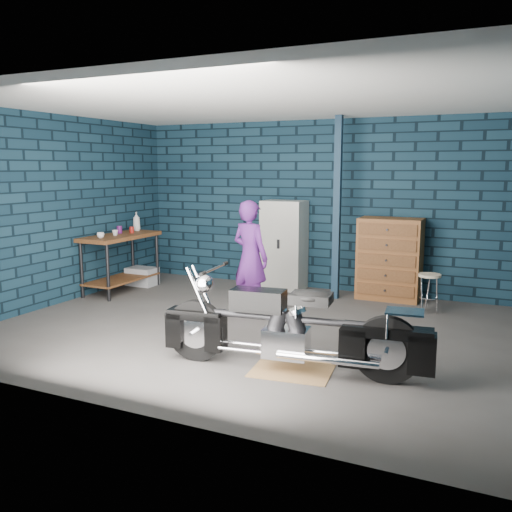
{
  "coord_description": "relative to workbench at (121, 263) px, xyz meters",
  "views": [
    {
      "loc": [
        2.81,
        -5.81,
        1.95
      ],
      "look_at": [
        -0.01,
        0.3,
        0.85
      ],
      "focal_mm": 38.0,
      "sensor_mm": 36.0,
      "label": 1
    }
  ],
  "objects": [
    {
      "name": "ground",
      "position": [
        2.68,
        -0.98,
        -0.46
      ],
      "size": [
        6.0,
        6.0,
        0.0
      ],
      "primitive_type": "plane",
      "color": "#494644",
      "rests_on": "ground"
    },
    {
      "name": "room_walls",
      "position": [
        2.68,
        -0.42,
        1.45
      ],
      "size": [
        6.02,
        5.01,
        2.71
      ],
      "color": "#0E2331",
      "rests_on": "ground"
    },
    {
      "name": "support_post",
      "position": [
        3.23,
        0.97,
        0.9
      ],
      "size": [
        0.1,
        0.1,
        2.7
      ],
      "primitive_type": "cube",
      "color": "#122639",
      "rests_on": "ground"
    },
    {
      "name": "workbench",
      "position": [
        0.0,
        0.0,
        0.0
      ],
      "size": [
        0.6,
        1.4,
        0.91
      ],
      "primitive_type": "cube",
      "color": "brown",
      "rests_on": "ground"
    },
    {
      "name": "drip_mat",
      "position": [
        3.71,
        -2.09,
        -0.45
      ],
      "size": [
        0.83,
        0.66,
        0.01
      ],
      "primitive_type": "cube",
      "rotation": [
        0.0,
        0.0,
        0.11
      ],
      "color": "brown",
      "rests_on": "ground"
    },
    {
      "name": "motorcycle",
      "position": [
        3.71,
        -2.09,
        0.04
      ],
      "size": [
        2.3,
        0.86,
        0.99
      ],
      "primitive_type": null,
      "rotation": [
        0.0,
        0.0,
        0.11
      ],
      "color": "black",
      "rests_on": "ground"
    },
    {
      "name": "person",
      "position": [
        2.43,
        -0.33,
        0.31
      ],
      "size": [
        0.64,
        0.51,
        1.53
      ],
      "primitive_type": "imported",
      "rotation": [
        0.0,
        0.0,
        2.86
      ],
      "color": "#4D1B68",
      "rests_on": "ground"
    },
    {
      "name": "storage_bin",
      "position": [
        0.02,
        0.5,
        -0.31
      ],
      "size": [
        0.48,
        0.34,
        0.3
      ],
      "primitive_type": "cube",
      "color": "#95989D",
      "rests_on": "ground"
    },
    {
      "name": "locker",
      "position": [
        2.28,
        1.25,
        0.26
      ],
      "size": [
        0.67,
        0.48,
        1.43
      ],
      "primitive_type": "cube",
      "color": "beige",
      "rests_on": "ground"
    },
    {
      "name": "tool_chest",
      "position": [
        3.97,
        1.25,
        0.15
      ],
      "size": [
        0.91,
        0.51,
        1.22
      ],
      "primitive_type": "cube",
      "color": "brown",
      "rests_on": "ground"
    },
    {
      "name": "shop_stool",
      "position": [
        4.62,
        0.67,
        -0.19
      ],
      "size": [
        0.37,
        0.37,
        0.54
      ],
      "primitive_type": null,
      "rotation": [
        0.0,
        0.0,
        -0.28
      ],
      "color": "#BFAF90",
      "rests_on": "ground"
    },
    {
      "name": "cup_a",
      "position": [
        0.01,
        -0.46,
        0.5
      ],
      "size": [
        0.14,
        0.14,
        0.09
      ],
      "primitive_type": "imported",
      "rotation": [
        0.0,
        0.0,
        -0.3
      ],
      "color": "#BFAF90",
      "rests_on": "workbench"
    },
    {
      "name": "cup_b",
      "position": [
        0.0,
        -0.12,
        0.5
      ],
      "size": [
        0.1,
        0.1,
        0.09
      ],
      "primitive_type": "imported",
      "rotation": [
        0.0,
        0.0,
        -0.12
      ],
      "color": "#BFAF90",
      "rests_on": "workbench"
    },
    {
      "name": "mug_purple",
      "position": [
        -0.13,
        0.15,
        0.51
      ],
      "size": [
        0.1,
        0.1,
        0.12
      ],
      "primitive_type": "cylinder",
      "rotation": [
        0.0,
        0.0,
        0.19
      ],
      "color": "#631B6C",
      "rests_on": "workbench"
    },
    {
      "name": "mug_red",
      "position": [
        0.03,
        0.26,
        0.51
      ],
      "size": [
        0.09,
        0.09,
        0.1
      ],
      "primitive_type": "cylinder",
      "rotation": [
        0.0,
        0.0,
        0.25
      ],
      "color": "maroon",
      "rests_on": "workbench"
    },
    {
      "name": "bottle",
      "position": [
        -0.09,
        0.55,
        0.61
      ],
      "size": [
        0.16,
        0.16,
        0.31
      ],
      "primitive_type": "imported",
      "rotation": [
        0.0,
        0.0,
        0.41
      ],
      "color": "#95989D",
      "rests_on": "workbench"
    }
  ]
}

